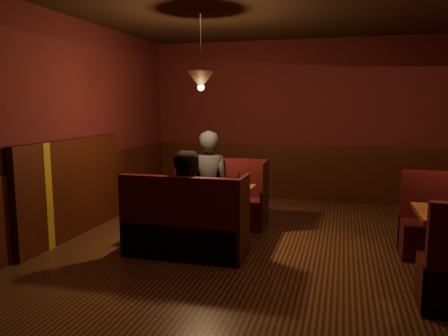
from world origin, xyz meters
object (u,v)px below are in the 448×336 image
(diner_a, at_px, (208,166))
(diner_b, at_px, (190,188))
(main_bench_far, at_px, (219,204))
(main_table, at_px, (203,199))
(main_bench_near, at_px, (184,231))

(diner_a, xyz_separation_m, diner_b, (0.19, -1.30, -0.08))
(main_bench_far, distance_m, diner_a, 0.58)
(diner_b, bearing_deg, main_table, 70.21)
(main_bench_far, xyz_separation_m, diner_a, (-0.16, -0.04, 0.56))
(main_bench_near, relative_size, diner_a, 0.82)
(main_bench_near, bearing_deg, main_table, 91.23)
(main_bench_far, relative_size, main_bench_near, 1.00)
(main_bench_near, distance_m, diner_b, 0.50)
(main_table, xyz_separation_m, main_bench_far, (0.02, 0.73, -0.22))
(main_bench_near, relative_size, diner_b, 0.90)
(main_table, bearing_deg, main_bench_near, -88.77)
(main_bench_far, xyz_separation_m, diner_b, (0.03, -1.33, 0.48))
(main_bench_far, relative_size, diner_b, 0.90)
(main_bench_near, distance_m, diner_a, 1.54)
(main_bench_far, distance_m, diner_b, 1.42)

